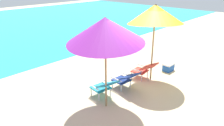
# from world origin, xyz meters

# --- Properties ---
(ground_plane) EXTENTS (40.00, 40.00, 0.00)m
(ground_plane) POSITION_xyz_m (0.00, 4.00, 0.00)
(ground_plane) COLOR #CCB78E
(lounge_chair_left) EXTENTS (0.65, 0.94, 0.68)m
(lounge_chair_left) POSITION_xyz_m (-0.92, 0.06, 0.40)
(lounge_chair_left) COLOR teal
(lounge_chair_left) RESTS_ON ground_plane
(lounge_chair_center) EXTENTS (0.59, 0.90, 0.68)m
(lounge_chair_center) POSITION_xyz_m (-0.06, -0.07, 0.40)
(lounge_chair_center) COLOR navy
(lounge_chair_center) RESTS_ON ground_plane
(lounge_chair_right) EXTENTS (0.63, 0.93, 0.68)m
(lounge_chair_right) POSITION_xyz_m (1.01, -0.07, 0.40)
(lounge_chair_right) COLOR red
(lounge_chair_right) RESTS_ON ground_plane
(beach_umbrella_left) EXTENTS (2.69, 2.67, 2.65)m
(beach_umbrella_left) POSITION_xyz_m (-1.20, -0.31, 2.24)
(beach_umbrella_left) COLOR olive
(beach_umbrella_left) RESTS_ON ground_plane
(beach_umbrella_right) EXTENTS (2.60, 2.61, 2.77)m
(beach_umbrella_right) POSITION_xyz_m (1.17, -0.26, 2.37)
(beach_umbrella_right) COLOR olive
(beach_umbrella_right) RESTS_ON ground_plane
(cooler_box) EXTENTS (0.47, 0.32, 0.32)m
(cooler_box) POSITION_xyz_m (2.31, -0.34, 0.16)
(cooler_box) COLOR #194CA5
(cooler_box) RESTS_ON ground_plane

